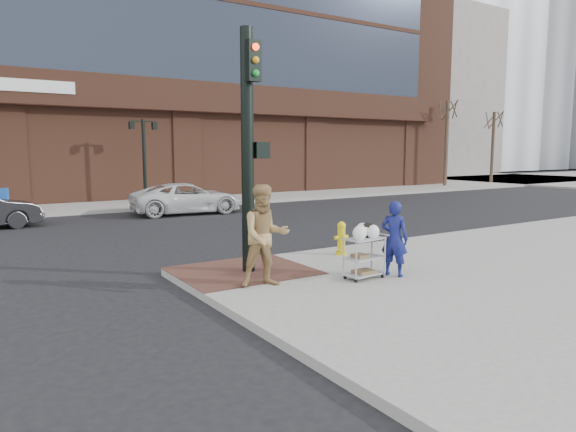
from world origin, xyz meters
TOP-DOWN VIEW (x-y plane):
  - ground at (0.00, 0.00)m, footprint 220.00×220.00m
  - sidewalk_far at (12.50, 32.00)m, footprint 65.00×36.00m
  - brick_curb_ramp at (-0.60, 0.90)m, footprint 2.80×2.40m
  - filler_block at (40.00, 38.00)m, footprint 14.00×20.00m
  - bare_tree_a at (24.00, 16.50)m, footprint 1.80×1.80m
  - bare_tree_b at (30.00, 17.00)m, footprint 1.80×1.80m
  - lamp_post at (2.00, 16.00)m, footprint 1.32×0.22m
  - traffic_signal_pole at (-0.48, 0.77)m, footprint 0.61×0.51m
  - woman_blue at (1.81, -1.14)m, footprint 0.58×0.67m
  - pedestrian_tan at (-0.79, -0.42)m, footprint 1.08×0.93m
  - minivan_white at (2.58, 12.05)m, footprint 4.87×2.52m
  - utility_cart at (1.15, -0.99)m, footprint 0.85×0.54m
  - fire_hydrant at (2.24, 1.11)m, footprint 0.39×0.27m
  - newsbox_blue at (-4.16, 14.79)m, footprint 0.52×0.49m

SIDE VIEW (x-z plane):
  - ground at x=0.00m, z-range 0.00..0.00m
  - sidewalk_far at x=12.50m, z-range 0.00..0.15m
  - brick_curb_ramp at x=-0.60m, z-range 0.15..0.16m
  - fire_hydrant at x=2.24m, z-range 0.16..0.98m
  - utility_cart at x=1.15m, z-range 0.10..1.21m
  - minivan_white at x=2.58m, z-range 0.00..1.31m
  - newsbox_blue at x=-4.16m, z-range 0.15..1.18m
  - woman_blue at x=1.81m, z-range 0.15..1.69m
  - pedestrian_tan at x=-0.79m, z-range 0.15..2.07m
  - lamp_post at x=2.00m, z-range 0.62..4.62m
  - traffic_signal_pole at x=-0.48m, z-range 0.33..5.33m
  - bare_tree_b at x=30.00m, z-range 2.44..9.14m
  - bare_tree_a at x=24.00m, z-range 2.67..9.87m
  - filler_block at x=40.00m, z-range 0.00..18.00m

